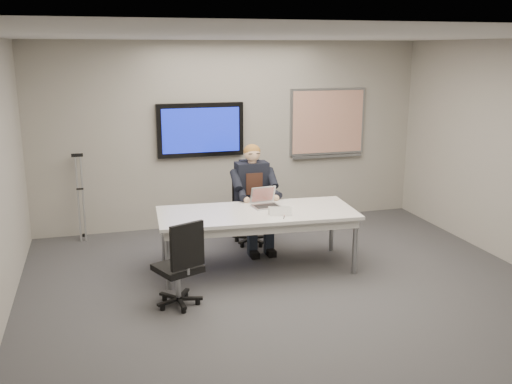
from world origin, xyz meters
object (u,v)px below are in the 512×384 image
object	(u,v)px
office_chair_far	(250,220)
seated_person	(255,208)
conference_table	(257,218)
laptop	(265,201)
office_chair_near	(180,280)

from	to	relation	value
office_chair_far	seated_person	world-z (taller)	seated_person
conference_table	office_chair_far	xyz separation A→B (m)	(0.18, 0.99, -0.33)
office_chair_far	laptop	xyz separation A→B (m)	(-0.02, -0.78, 0.48)
seated_person	laptop	size ratio (longest dim) A/B	3.98
seated_person	laptop	xyz separation A→B (m)	(-0.02, -0.52, 0.23)
conference_table	office_chair_far	size ratio (longest dim) A/B	2.39
seated_person	laptop	bearing A→B (deg)	-93.46
office_chair_near	laptop	bearing A→B (deg)	-163.96
seated_person	conference_table	bearing A→B (deg)	-105.21
laptop	conference_table	bearing A→B (deg)	-134.41
office_chair_near	laptop	xyz separation A→B (m)	(1.25, 1.03, 0.50)
conference_table	seated_person	xyz separation A→B (m)	(0.19, 0.73, -0.08)
conference_table	seated_person	size ratio (longest dim) A/B	1.73
office_chair_far	seated_person	size ratio (longest dim) A/B	0.73
laptop	office_chair_near	bearing A→B (deg)	-147.04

